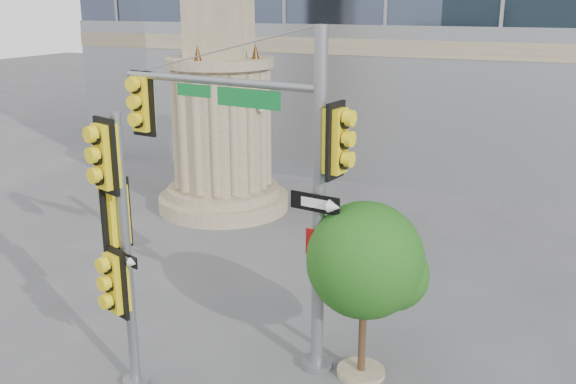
% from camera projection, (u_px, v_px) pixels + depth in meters
% --- Properties ---
extents(monument, '(4.40, 4.40, 16.60)m').
position_uv_depth(monument, '(219.00, 44.00, 20.46)').
color(monument, gray).
rests_on(monument, ground).
extents(main_signal_pole, '(4.99, 1.11, 6.48)m').
position_uv_depth(main_signal_pole, '(265.00, 159.00, 11.94)').
color(main_signal_pole, slate).
rests_on(main_signal_pole, ground).
extents(secondary_signal_pole, '(0.88, 0.83, 5.13)m').
position_uv_depth(secondary_signal_pole, '(117.00, 234.00, 11.02)').
color(secondary_signal_pole, slate).
rests_on(secondary_signal_pole, ground).
extents(street_tree, '(2.20, 2.15, 3.43)m').
position_uv_depth(street_tree, '(367.00, 265.00, 11.62)').
color(street_tree, gray).
rests_on(street_tree, ground).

